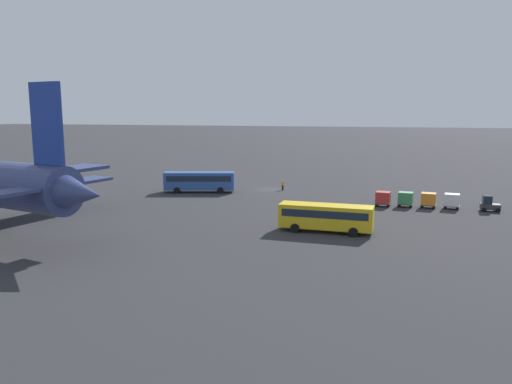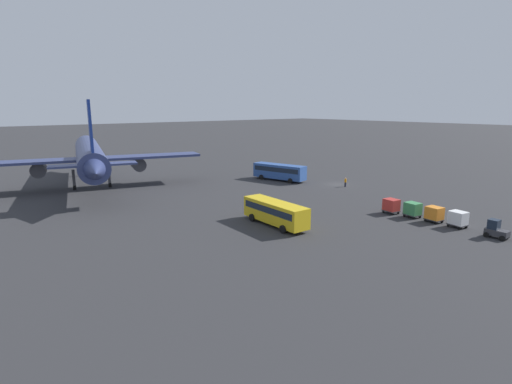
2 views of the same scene
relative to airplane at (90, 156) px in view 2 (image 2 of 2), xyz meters
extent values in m
plane|color=#2D2D30|center=(-27.19, -37.56, -5.93)|extent=(600.00, 600.00, 0.00)
cylinder|color=navy|center=(0.54, -0.14, 0.10)|extent=(38.11, 14.44, 4.64)
cone|color=navy|center=(20.11, -5.42, 0.10)|extent=(6.08, 5.59, 4.41)
cone|color=navy|center=(-19.26, 5.20, 0.10)|extent=(6.91, 5.60, 4.18)
cube|color=navy|center=(1.59, 11.08, -0.48)|extent=(9.38, 18.27, 0.44)
cube|color=navy|center=(-4.20, -10.37, -0.48)|extent=(9.38, 18.27, 0.44)
cube|color=navy|center=(-16.07, 4.33, 6.13)|extent=(3.78, 1.34, 7.42)
cube|color=navy|center=(-16.44, 4.43, 0.57)|extent=(5.73, 12.35, 0.28)
cylinder|color=#38383D|center=(2.01, 8.23, -1.97)|extent=(5.09, 3.66, 2.55)
cylinder|color=#38383D|center=(-2.41, -8.13, -1.97)|extent=(5.09, 3.66, 2.55)
cylinder|color=#38383D|center=(13.45, -3.63, -4.07)|extent=(0.50, 0.50, 3.71)
cylinder|color=black|center=(13.45, -3.63, -5.48)|extent=(1.00, 0.72, 0.90)
cylinder|color=#38383D|center=(-0.52, 3.26, -4.07)|extent=(0.50, 0.50, 3.71)
cylinder|color=black|center=(-0.52, 3.26, -5.48)|extent=(1.00, 0.72, 0.90)
cylinder|color=#38383D|center=(-2.09, -2.56, -4.07)|extent=(0.50, 0.50, 3.71)
cylinder|color=black|center=(-2.09, -2.56, -5.48)|extent=(1.00, 0.72, 0.90)
cube|color=#2D5199|center=(-16.92, -31.88, -4.07)|extent=(11.60, 5.34, 2.82)
cube|color=#192333|center=(-16.92, -31.88, -3.58)|extent=(10.73, 5.16, 0.90)
cylinder|color=black|center=(-13.86, -29.67, -5.43)|extent=(1.04, 0.53, 1.00)
cylinder|color=black|center=(-13.18, -32.42, -5.43)|extent=(1.04, 0.53, 1.00)
cylinder|color=black|center=(-20.65, -31.34, -5.43)|extent=(1.04, 0.53, 1.00)
cylinder|color=black|center=(-19.97, -34.10, -5.43)|extent=(1.04, 0.53, 1.00)
cube|color=gold|center=(-39.72, -10.24, -4.19)|extent=(10.31, 3.14, 2.58)
cube|color=#192333|center=(-39.72, -10.24, -3.74)|extent=(9.50, 3.13, 0.82)
cylinder|color=black|center=(-36.50, -9.04, -5.43)|extent=(1.01, 0.35, 1.00)
cylinder|color=black|center=(-36.64, -11.77, -5.43)|extent=(1.01, 0.35, 1.00)
cylinder|color=black|center=(-42.80, -8.71, -5.43)|extent=(1.01, 0.35, 1.00)
cylinder|color=black|center=(-42.95, -11.43, -5.43)|extent=(1.01, 0.35, 1.00)
cube|color=#333338|center=(-59.61, -26.62, -5.28)|extent=(2.42, 1.34, 0.70)
cube|color=#192333|center=(-59.19, -26.62, -4.38)|extent=(1.10, 1.19, 1.10)
cylinder|color=black|center=(-58.76, -25.93, -5.63)|extent=(0.60, 0.23, 0.60)
cylinder|color=black|center=(-58.78, -27.33, -5.63)|extent=(0.60, 0.23, 0.60)
cylinder|color=black|center=(-60.44, -25.91, -5.63)|extent=(0.60, 0.23, 0.60)
cylinder|color=black|center=(-60.46, -27.30, -5.63)|extent=(0.60, 0.23, 0.60)
cylinder|color=#1E1E2D|center=(-29.68, -36.98, -5.51)|extent=(0.32, 0.32, 0.85)
cylinder|color=orange|center=(-29.68, -36.98, -4.76)|extent=(0.38, 0.38, 0.65)
sphere|color=tan|center=(-29.68, -36.98, -4.31)|extent=(0.24, 0.24, 0.24)
cube|color=#38383D|center=(-54.89, -27.19, -5.52)|extent=(2.22, 1.96, 0.10)
cube|color=silver|center=(-54.89, -27.19, -4.67)|extent=(2.12, 1.87, 1.60)
cylinder|color=black|center=(-54.05, -26.67, -5.75)|extent=(0.37, 0.17, 0.36)
cylinder|color=black|center=(-54.24, -27.93, -5.75)|extent=(0.37, 0.17, 0.36)
cylinder|color=black|center=(-55.55, -26.44, -5.75)|extent=(0.37, 0.17, 0.36)
cylinder|color=black|center=(-55.74, -27.71, -5.75)|extent=(0.37, 0.17, 0.36)
cube|color=#38383D|center=(-51.88, -27.14, -5.52)|extent=(2.22, 1.96, 0.10)
cube|color=orange|center=(-51.88, -27.14, -4.67)|extent=(2.12, 1.87, 1.60)
cylinder|color=black|center=(-51.03, -26.62, -5.75)|extent=(0.37, 0.17, 0.36)
cylinder|color=black|center=(-51.22, -27.88, -5.75)|extent=(0.37, 0.17, 0.36)
cylinder|color=black|center=(-52.54, -26.39, -5.75)|extent=(0.37, 0.17, 0.36)
cylinder|color=black|center=(-52.73, -27.65, -5.75)|extent=(0.37, 0.17, 0.36)
cube|color=#38383D|center=(-48.87, -27.11, -5.52)|extent=(2.22, 1.96, 0.10)
cube|color=#38844C|center=(-48.87, -27.11, -4.67)|extent=(2.12, 1.87, 1.60)
cylinder|color=black|center=(-48.02, -26.59, -5.75)|extent=(0.37, 0.17, 0.36)
cylinder|color=black|center=(-48.21, -27.86, -5.75)|extent=(0.37, 0.17, 0.36)
cylinder|color=black|center=(-49.52, -26.37, -5.75)|extent=(0.37, 0.17, 0.36)
cylinder|color=black|center=(-49.71, -27.63, -5.75)|extent=(0.37, 0.17, 0.36)
cube|color=#38383D|center=(-45.85, -26.71, -5.52)|extent=(2.22, 1.96, 0.10)
cube|color=#B72D28|center=(-45.85, -26.71, -4.67)|extent=(2.12, 1.87, 1.60)
cylinder|color=black|center=(-45.01, -26.19, -5.75)|extent=(0.37, 0.17, 0.36)
cylinder|color=black|center=(-45.20, -27.45, -5.75)|extent=(0.37, 0.17, 0.36)
cylinder|color=black|center=(-46.51, -25.96, -5.75)|extent=(0.37, 0.17, 0.36)
cylinder|color=black|center=(-46.70, -27.23, -5.75)|extent=(0.37, 0.17, 0.36)
camera|label=1|loc=(-45.28, 43.54, 7.49)|focal=35.00mm
camera|label=2|loc=(-75.98, 22.54, 8.93)|focal=28.00mm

